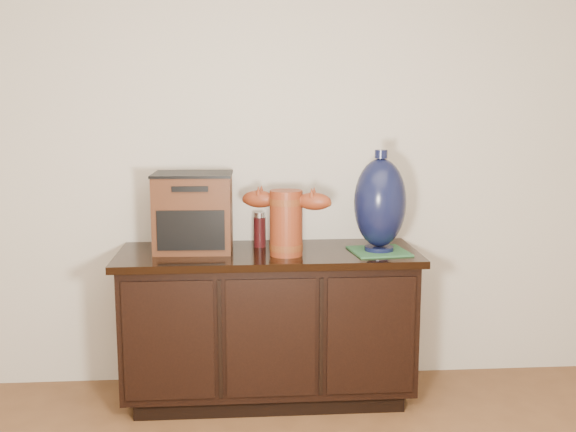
{
  "coord_description": "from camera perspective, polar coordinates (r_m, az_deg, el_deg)",
  "views": [
    {
      "loc": [
        -0.14,
        -0.99,
        1.47
      ],
      "look_at": [
        0.09,
        2.18,
        0.94
      ],
      "focal_mm": 42.0,
      "sensor_mm": 36.0,
      "label": 1
    }
  ],
  "objects": [
    {
      "name": "green_mat",
      "position": [
        3.31,
        7.7,
        -2.96
      ],
      "size": [
        0.29,
        0.29,
        0.01
      ],
      "primitive_type": "cube",
      "rotation": [
        0.0,
        0.0,
        0.12
      ],
      "color": "#285A32",
      "rests_on": "sideboard"
    },
    {
      "name": "spray_can",
      "position": [
        3.38,
        -2.41,
        -1.18
      ],
      "size": [
        0.06,
        0.06,
        0.18
      ],
      "color": "#510D10",
      "rests_on": "sideboard"
    },
    {
      "name": "tv_radio",
      "position": [
        3.32,
        -8.0,
        0.35
      ],
      "size": [
        0.39,
        0.32,
        0.38
      ],
      "rotation": [
        0.0,
        0.0,
        -0.03
      ],
      "color": "#442111",
      "rests_on": "sideboard"
    },
    {
      "name": "room",
      "position": [
        1.01,
        3.91,
        -0.09
      ],
      "size": [
        5.0,
        5.0,
        5.0
      ],
      "color": "brown",
      "rests_on": "ground"
    },
    {
      "name": "sideboard",
      "position": [
        3.39,
        -1.67,
        -9.09
      ],
      "size": [
        1.46,
        0.56,
        0.75
      ],
      "color": "black",
      "rests_on": "ground"
    },
    {
      "name": "terracotta_vessel",
      "position": [
        3.18,
        -0.16,
        -0.24
      ],
      "size": [
        0.43,
        0.23,
        0.31
      ],
      "rotation": [
        0.0,
        0.0,
        -0.36
      ],
      "color": "maroon",
      "rests_on": "sideboard"
    },
    {
      "name": "lamp_base",
      "position": [
        3.26,
        7.79,
        1.08
      ],
      "size": [
        0.28,
        0.28,
        0.49
      ],
      "rotation": [
        0.0,
        0.0,
        0.12
      ],
      "color": "black",
      "rests_on": "green_mat"
    }
  ]
}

